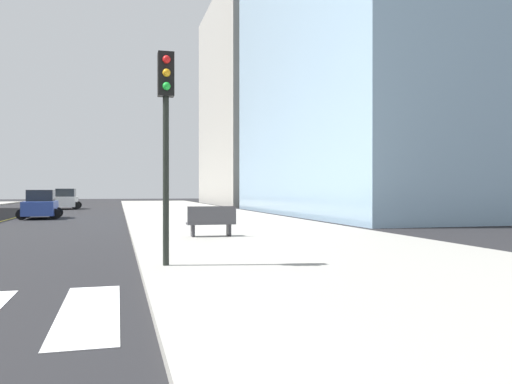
# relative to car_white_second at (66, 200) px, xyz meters

# --- Properties ---
(sidewalk_kerb_east) EXTENTS (10.00, 120.00, 0.15)m
(sidewalk_kerb_east) POSITION_rel_car_white_second_xyz_m (10.45, -29.26, -0.86)
(sidewalk_kerb_east) COLOR #9E9B93
(sidewalk_kerb_east) RESTS_ON ground
(lane_divider_paint) EXTENTS (0.16, 80.00, 0.01)m
(lane_divider_paint) POSITION_rel_car_white_second_xyz_m (-1.75, -9.26, -0.93)
(lane_divider_paint) COLOR yellow
(lane_divider_paint) RESTS_ON ground
(parking_garage_concrete) EXTENTS (18.00, 24.00, 26.60)m
(parking_garage_concrete) POSITION_rel_car_white_second_xyz_m (25.81, 11.74, 12.36)
(parking_garage_concrete) COLOR #9E9B93
(parking_garage_concrete) RESTS_ON ground
(car_white_second) EXTENTS (2.81, 4.50, 2.01)m
(car_white_second) POSITION_rel_car_white_second_xyz_m (0.00, 0.00, 0.00)
(car_white_second) COLOR silver
(car_white_second) RESTS_ON ground
(car_blue_sixth) EXTENTS (2.72, 4.26, 1.88)m
(car_blue_sixth) POSITION_rel_car_white_second_xyz_m (0.07, -17.42, -0.06)
(car_blue_sixth) COLOR #2D479E
(car_blue_sixth) RESTS_ON ground
(traffic_light_near_corner) EXTENTS (0.36, 0.41, 4.84)m
(traffic_light_near_corner) POSITION_rel_car_white_second_xyz_m (6.03, -41.74, 2.61)
(traffic_light_near_corner) COLOR black
(traffic_light_near_corner) RESTS_ON sidewalk_kerb_east
(park_bench) EXTENTS (1.81, 0.58, 1.12)m
(park_bench) POSITION_rel_car_white_second_xyz_m (8.30, -34.80, -0.25)
(park_bench) COLOR #47474C
(park_bench) RESTS_ON sidewalk_kerb_east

